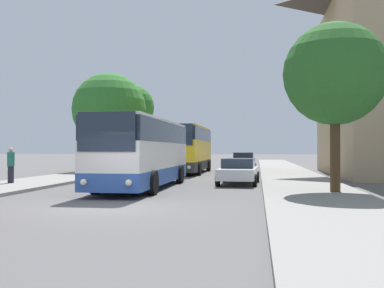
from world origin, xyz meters
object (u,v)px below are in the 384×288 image
(tree_left_near, at_px, (131,107))
(tree_left_far, at_px, (109,110))
(tree_right_near, at_px, (335,74))
(bus_middle, at_px, (188,149))
(parked_car_right_near, at_px, (239,171))
(parked_car_right_far, at_px, (244,161))
(bus_front, at_px, (143,152))
(pedestrian_waiting_near, at_px, (11,165))

(tree_left_near, relative_size, tree_left_far, 1.03)
(tree_left_near, bearing_deg, tree_right_near, -57.74)
(bus_middle, height_order, parked_car_right_near, bus_middle)
(parked_car_right_near, bearing_deg, tree_left_near, -56.99)
(tree_left_near, bearing_deg, parked_car_right_near, -59.43)
(bus_middle, xyz_separation_m, tree_right_near, (8.42, -15.74, 2.97))
(parked_car_right_far, bearing_deg, tree_right_near, 103.17)
(bus_front, relative_size, bus_middle, 1.03)
(bus_front, distance_m, parked_car_right_near, 5.44)
(pedestrian_waiting_near, bearing_deg, tree_left_far, -12.17)
(parked_car_right_far, height_order, tree_left_near, tree_left_near)
(tree_left_far, bearing_deg, pedestrian_waiting_near, -91.55)
(parked_car_right_near, height_order, tree_right_near, tree_right_near)
(bus_middle, bearing_deg, bus_front, -90.05)
(bus_middle, relative_size, parked_car_right_far, 2.59)
(bus_middle, height_order, tree_left_far, tree_left_far)
(bus_middle, relative_size, tree_right_near, 1.54)
(bus_front, height_order, parked_car_right_near, bus_front)
(parked_car_right_near, height_order, pedestrian_waiting_near, pedestrian_waiting_near)
(bus_front, distance_m, tree_right_near, 9.30)
(tree_left_far, bearing_deg, parked_car_right_far, 18.39)
(bus_front, height_order, pedestrian_waiting_near, bus_front)
(bus_front, bearing_deg, tree_left_near, 107.62)
(bus_middle, xyz_separation_m, tree_left_near, (-7.08, 8.82, 4.13))
(pedestrian_waiting_near, bearing_deg, tree_right_near, -109.65)
(tree_right_near, bearing_deg, tree_left_near, 122.26)
(tree_left_near, bearing_deg, bus_middle, -51.24)
(pedestrian_waiting_near, distance_m, tree_left_far, 14.62)
(bus_front, bearing_deg, bus_middle, 89.94)
(bus_front, height_order, tree_left_near, tree_left_near)
(tree_right_near, bearing_deg, bus_front, 165.51)
(tree_left_near, bearing_deg, bus_front, -72.57)
(parked_car_right_near, distance_m, tree_left_far, 16.33)
(parked_car_right_far, bearing_deg, tree_left_near, -20.48)
(parked_car_right_far, distance_m, tree_left_near, 13.16)
(bus_front, bearing_deg, pedestrian_waiting_near, 178.02)
(parked_car_right_far, xyz_separation_m, tree_left_near, (-11.23, 4.46, 5.22))
(tree_left_near, bearing_deg, parked_car_right_far, -21.66)
(tree_left_near, distance_m, tree_left_far, 8.11)
(bus_middle, relative_size, tree_left_near, 1.28)
(bus_middle, bearing_deg, tree_right_near, -61.67)
(parked_car_right_far, relative_size, tree_left_near, 0.49)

